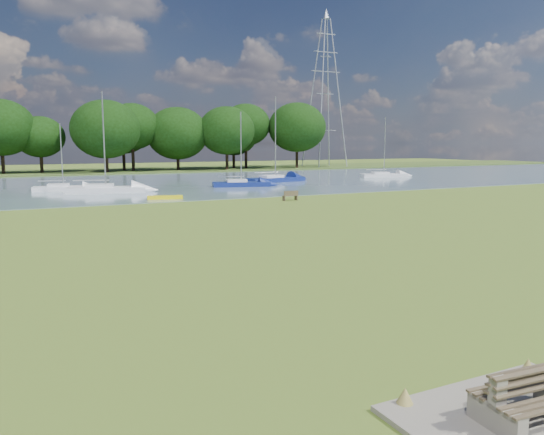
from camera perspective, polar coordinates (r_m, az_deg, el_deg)
name	(u,v)px	position (r m, az deg, el deg)	size (l,w,h in m)	color
ground	(225,261)	(21.48, -5.06, -4.71)	(220.00, 220.00, 0.00)	olive
river	(86,186)	(62.18, -19.38, 3.19)	(220.00, 40.00, 0.10)	slate
far_bank	(61,173)	(91.97, -21.74, 4.49)	(220.00, 20.00, 0.40)	#4C6626
concrete_pad	(530,423)	(10.50, 26.00, -19.24)	(4.20, 3.20, 0.10)	gray
bench_pair	(532,397)	(10.30, 26.16, -16.98)	(1.92, 1.22, 0.99)	gray
riverbank_bench	(290,196)	(43.88, 1.99, 2.37)	(1.35, 0.44, 0.83)	brown
kayak	(165,197)	(45.52, -11.43, 2.14)	(2.93, 0.68, 0.29)	yellow
pylon	(325,70)	(106.57, 5.78, 15.48)	(6.41, 4.50, 29.90)	#9FA5B0
sailboat_0	(383,174)	(75.51, 11.89, 4.61)	(6.65, 3.43, 8.23)	white
sailboat_1	(105,187)	(52.76, -17.53, 3.10)	(7.56, 3.63, 9.47)	white
sailboat_5	(63,187)	(56.31, -21.61, 3.10)	(5.82, 2.59, 6.60)	white
sailboat_6	(241,182)	(57.69, -3.40, 3.80)	(6.40, 3.19, 7.99)	navy
sailboat_8	(275,178)	(64.40, 0.30, 4.30)	(8.04, 3.78, 10.15)	navy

